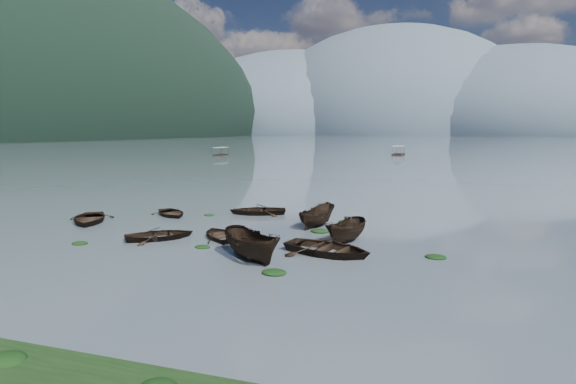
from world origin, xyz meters
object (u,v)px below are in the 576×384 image
(rowboat_3, at_px, (221,238))
(pontoon_centre, at_px, (398,155))
(pontoon_left, at_px, (221,155))
(rowboat_0, at_px, (89,222))

(rowboat_3, xyz_separation_m, pontoon_centre, (4.32, 105.86, 0.00))
(rowboat_3, height_order, pontoon_left, pontoon_left)
(rowboat_0, height_order, pontoon_left, pontoon_left)
(rowboat_0, bearing_deg, rowboat_3, -39.45)
(rowboat_0, xyz_separation_m, pontoon_left, (-31.33, 87.29, 0.00))
(rowboat_3, xyz_separation_m, pontoon_left, (-42.83, 88.75, 0.00))
(pontoon_centre, bearing_deg, rowboat_3, -85.13)
(pontoon_left, bearing_deg, rowboat_3, -63.90)
(pontoon_left, height_order, pontoon_centre, pontoon_centre)
(rowboat_0, bearing_deg, pontoon_left, 77.54)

